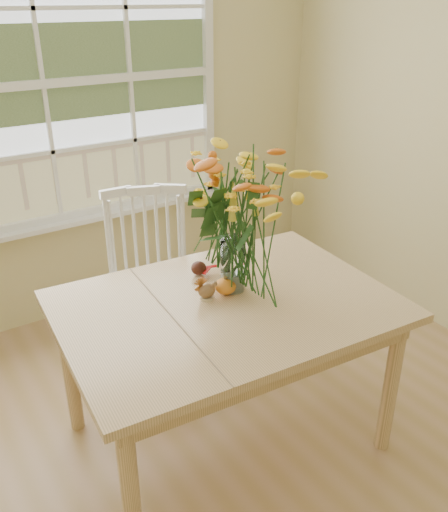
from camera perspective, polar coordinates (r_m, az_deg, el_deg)
wall_back at (r=3.52m, az=-18.23°, el=13.66°), size 4.00×0.02×2.70m
window at (r=3.46m, az=-18.47°, el=16.50°), size 2.42×0.12×1.74m
dining_table at (r=2.46m, az=0.26°, el=-6.72°), size 1.54×1.16×0.78m
windsor_chair at (r=3.17m, az=-7.80°, el=-1.56°), size 0.61×0.59×1.03m
flower_vase at (r=2.36m, az=0.98°, el=4.74°), size 0.54×0.54×0.64m
pumpkin at (r=2.46m, az=0.16°, el=-3.27°), size 0.10×0.10×0.08m
turkey_figurine at (r=2.42m, az=-1.83°, el=-3.67°), size 0.09×0.07×0.10m
dark_gourd at (r=2.63m, az=-2.68°, el=-1.35°), size 0.12×0.07×0.07m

